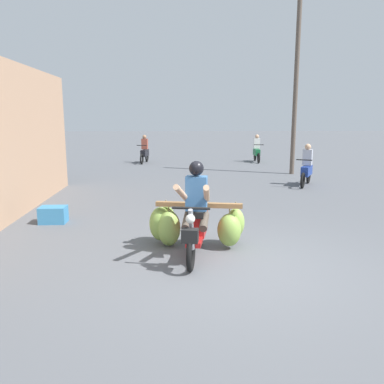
% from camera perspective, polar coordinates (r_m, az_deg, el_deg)
% --- Properties ---
extents(ground_plane, '(120.00, 120.00, 0.00)m').
position_cam_1_polar(ground_plane, '(6.17, 7.13, -10.80)').
color(ground_plane, '#56595E').
extents(motorbike_main_loaded, '(1.76, 1.88, 1.58)m').
position_cam_1_polar(motorbike_main_loaded, '(6.76, -0.06, -4.41)').
color(motorbike_main_loaded, black).
rests_on(motorbike_main_loaded, ground).
extents(motorbike_distant_ahead_left, '(0.55, 1.61, 1.40)m').
position_cam_1_polar(motorbike_distant_ahead_left, '(19.87, -6.92, 5.85)').
color(motorbike_distant_ahead_left, black).
rests_on(motorbike_distant_ahead_left, ground).
extents(motorbike_distant_ahead_right, '(0.50, 1.62, 1.40)m').
position_cam_1_polar(motorbike_distant_ahead_right, '(20.46, 9.40, 5.93)').
color(motorbike_distant_ahead_right, black).
rests_on(motorbike_distant_ahead_right, ground).
extents(motorbike_distant_far_ahead, '(0.90, 1.45, 1.40)m').
position_cam_1_polar(motorbike_distant_far_ahead, '(13.68, 16.34, 3.27)').
color(motorbike_distant_far_ahead, black).
rests_on(motorbike_distant_far_ahead, ground).
extents(produce_crate, '(0.56, 0.40, 0.36)m').
position_cam_1_polar(produce_crate, '(9.04, -19.55, -3.14)').
color(produce_crate, teal).
rests_on(produce_crate, ground).
extents(utility_pole, '(0.18, 0.18, 6.71)m').
position_cam_1_polar(utility_pole, '(16.32, 14.86, 14.30)').
color(utility_pole, brown).
rests_on(utility_pole, ground).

